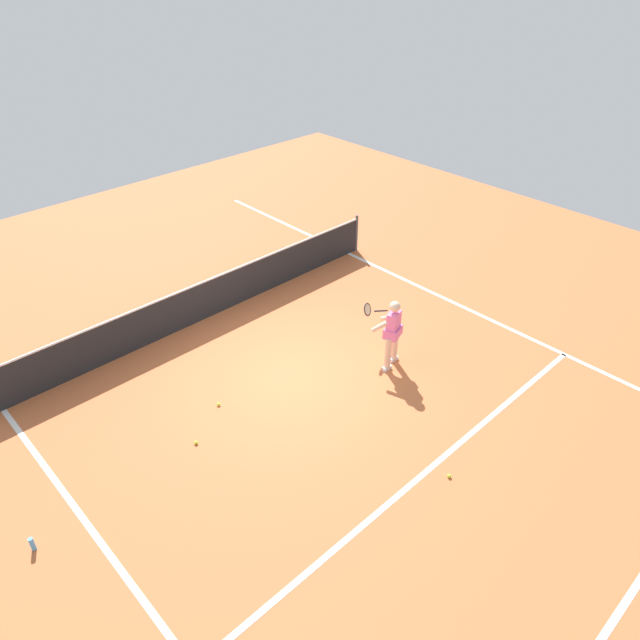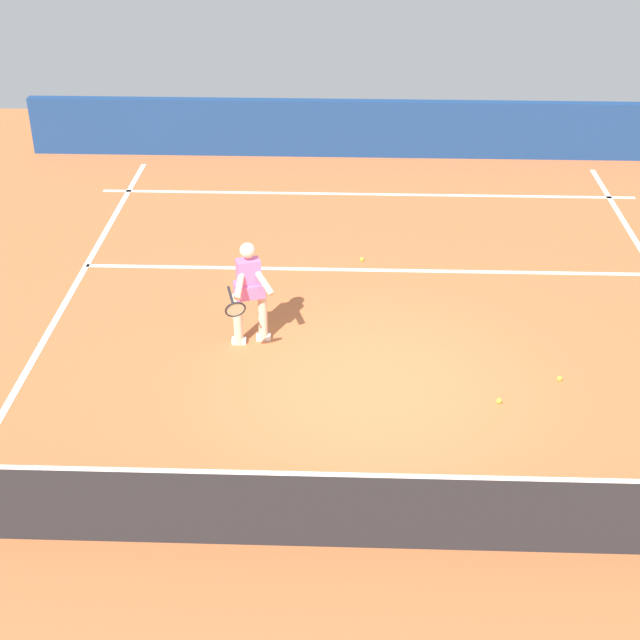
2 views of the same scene
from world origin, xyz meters
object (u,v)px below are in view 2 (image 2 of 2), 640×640
at_px(tennis_ball_near, 362,259).
at_px(tennis_ball_far, 499,401).
at_px(tennis_ball_mid, 560,378).
at_px(tennis_player, 249,290).

height_order(tennis_ball_near, tennis_ball_far, same).
height_order(tennis_ball_near, tennis_ball_mid, same).
xyz_separation_m(tennis_ball_mid, tennis_ball_far, (0.88, 0.56, 0.00)).
bearing_deg(tennis_ball_mid, tennis_ball_far, 32.37).
bearing_deg(tennis_ball_far, tennis_ball_near, -66.83).
bearing_deg(tennis_ball_far, tennis_player, -22.64).
height_order(tennis_player, tennis_ball_near, tennis_player).
xyz_separation_m(tennis_player, tennis_ball_near, (-1.59, -2.70, -0.81)).
height_order(tennis_ball_mid, tennis_ball_far, same).
distance_m(tennis_player, tennis_ball_near, 3.24).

